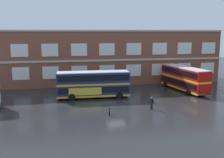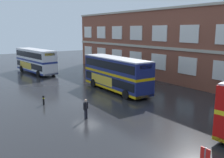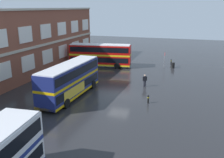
# 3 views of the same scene
# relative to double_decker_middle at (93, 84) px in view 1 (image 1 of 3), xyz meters

# --- Properties ---
(ground_plane) EXTENTS (120.00, 120.00, 0.00)m
(ground_plane) POSITION_rel_double_decker_middle_xyz_m (2.42, -3.40, -2.15)
(ground_plane) COLOR #232326
(brick_terminal_building) EXTENTS (50.98, 8.19, 10.34)m
(brick_terminal_building) POSITION_rel_double_decker_middle_xyz_m (1.17, 12.58, 2.88)
(brick_terminal_building) COLOR brown
(brick_terminal_building) RESTS_ON ground
(double_decker_middle) EXTENTS (11.07, 3.11, 4.07)m
(double_decker_middle) POSITION_rel_double_decker_middle_xyz_m (0.00, 0.00, 0.00)
(double_decker_middle) COLOR navy
(double_decker_middle) RESTS_ON ground
(double_decker_far) EXTENTS (4.08, 11.25, 4.07)m
(double_decker_far) POSITION_rel_double_decker_middle_xyz_m (16.02, 2.16, 0.00)
(double_decker_far) COLOR red
(double_decker_far) RESTS_ON ground
(waiting_passenger) EXTENTS (0.41, 0.60, 1.70)m
(waiting_passenger) POSITION_rel_double_decker_middle_xyz_m (6.60, -7.83, -1.22)
(waiting_passenger) COLOR black
(waiting_passenger) RESTS_ON ground
(safety_bollard_east) EXTENTS (0.19, 0.19, 0.95)m
(safety_bollard_east) POSITION_rel_double_decker_middle_xyz_m (0.71, -9.33, -1.66)
(safety_bollard_east) COLOR black
(safety_bollard_east) RESTS_ON ground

